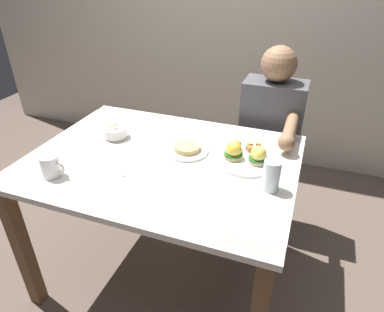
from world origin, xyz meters
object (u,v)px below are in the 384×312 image
Objects in this scene: eggs_benedict_plate at (246,156)px; side_plate at (187,149)px; dining_table at (163,177)px; coffee_mug at (51,165)px; fruit_bowl at (115,132)px; water_glass_near at (271,177)px; diner_person at (270,134)px; fork at (122,168)px.

eggs_benedict_plate is 0.28m from side_plate.
dining_table is 0.40m from eggs_benedict_plate.
coffee_mug reaches higher than eggs_benedict_plate.
dining_table is at bearing -164.83° from eggs_benedict_plate.
fruit_bowl is 0.94× the size of water_glass_near.
water_glass_near reaches higher than side_plate.
eggs_benedict_plate reaches higher than dining_table.
side_plate is (-0.41, 0.16, -0.04)m from water_glass_near.
fork is at bearing -125.41° from diner_person.
eggs_benedict_plate is (0.36, 0.10, 0.13)m from dining_table.
fork is 0.11× the size of diner_person.
diner_person is at bearing 49.07° from coffee_mug.
dining_table is 0.35m from fruit_bowl.
coffee_mug is 0.10× the size of diner_person.
fruit_bowl is 0.60× the size of side_plate.
water_glass_near is 0.69m from diner_person.
coffee_mug reaches higher than dining_table.
eggs_benedict_plate is 0.52m from diner_person.
dining_table is 0.53m from water_glass_near.
eggs_benedict_plate is 0.67m from fruit_bowl.
eggs_benedict_plate is 2.11× the size of water_glass_near.
dining_table is 0.49m from coffee_mug.
eggs_benedict_plate is at bearing 1.34° from side_plate.
eggs_benedict_plate reaches higher than fruit_bowl.
fork is 0.63m from water_glass_near.
fork is at bearing -153.58° from eggs_benedict_plate.
eggs_benedict_plate is at bearing 27.95° from coffee_mug.
eggs_benedict_plate is 0.22m from water_glass_near.
coffee_mug is at bearing -152.05° from eggs_benedict_plate.
fork is (0.24, 0.14, -0.05)m from coffee_mug.
fruit_bowl is 1.08× the size of coffee_mug.
water_glass_near is 0.64× the size of side_plate.
dining_table is 1.05× the size of diner_person.
dining_table is 9.75× the size of fork.
dining_table is 0.72m from diner_person.
water_glass_near reaches higher than dining_table.
eggs_benedict_plate reaches higher than side_plate.
fork is (-0.49, -0.24, -0.03)m from eggs_benedict_plate.
fruit_bowl is at bearing 125.81° from fork.
diner_person is at bearing 98.08° from water_glass_near.
fruit_bowl is 0.39m from side_plate.
fruit_bowl is at bearing 179.47° from eggs_benedict_plate.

